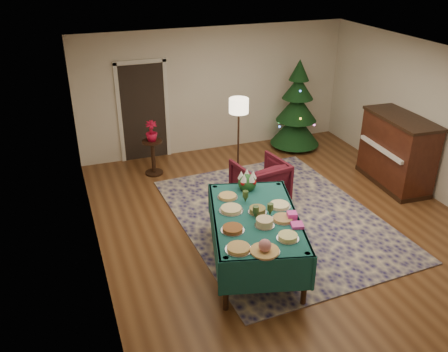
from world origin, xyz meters
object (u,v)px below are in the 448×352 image
object	(u,v)px
side_table	(153,158)
buffet_table	(255,226)
potted_plant	(152,135)
piano	(397,152)
floor_lamp	(239,110)
gift_box	(292,216)
armchair	(260,179)
christmas_tree	(297,109)

from	to	relation	value
side_table	buffet_table	bearing A→B (deg)	-78.32
buffet_table	potted_plant	size ratio (longest dim) A/B	5.66
piano	side_table	bearing A→B (deg)	154.62
buffet_table	side_table	bearing A→B (deg)	101.68
floor_lamp	potted_plant	bearing A→B (deg)	161.80
buffet_table	floor_lamp	bearing A→B (deg)	72.78
side_table	potted_plant	distance (m)	0.48
gift_box	potted_plant	bearing A→B (deg)	107.17
potted_plant	armchair	bearing A→B (deg)	-48.23
floor_lamp	armchair	bearing A→B (deg)	-92.79
side_table	piano	distance (m)	4.74
floor_lamp	potted_plant	distance (m)	1.78
side_table	christmas_tree	xyz separation A→B (m)	(3.34, 0.27, 0.56)
armchair	side_table	distance (m)	2.35
buffet_table	armchair	world-z (taller)	armchair
side_table	potted_plant	world-z (taller)	potted_plant
side_table	potted_plant	size ratio (longest dim) A/B	1.76
gift_box	christmas_tree	world-z (taller)	christmas_tree
buffet_table	floor_lamp	distance (m)	3.15
gift_box	armchair	size ratio (longest dim) A/B	0.15
potted_plant	side_table	bearing A→B (deg)	0.00
buffet_table	armchair	distance (m)	1.92
armchair	side_table	size ratio (longest dim) A/B	1.20
buffet_table	piano	bearing A→B (deg)	22.04
potted_plant	christmas_tree	xyz separation A→B (m)	(3.34, 0.27, 0.07)
gift_box	buffet_table	bearing A→B (deg)	149.62
floor_lamp	piano	distance (m)	3.11
buffet_table	christmas_tree	size ratio (longest dim) A/B	1.15
gift_box	side_table	xyz separation A→B (m)	(-1.15, 3.72, -0.51)
floor_lamp	potted_plant	xyz separation A→B (m)	(-1.63, 0.53, -0.49)
buffet_table	armchair	bearing A→B (deg)	63.63
floor_lamp	piano	xyz separation A→B (m)	(2.65, -1.49, -0.66)
floor_lamp	piano	world-z (taller)	floor_lamp
piano	floor_lamp	bearing A→B (deg)	150.59
gift_box	floor_lamp	xyz separation A→B (m)	(0.48, 3.19, 0.47)
buffet_table	gift_box	distance (m)	0.55
floor_lamp	side_table	world-z (taller)	floor_lamp
christmas_tree	potted_plant	bearing A→B (deg)	-175.40
armchair	christmas_tree	size ratio (longest dim) A/B	0.43
side_table	piano	world-z (taller)	piano
armchair	side_table	xyz separation A→B (m)	(-1.57, 1.75, -0.08)
buffet_table	christmas_tree	distance (m)	4.57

